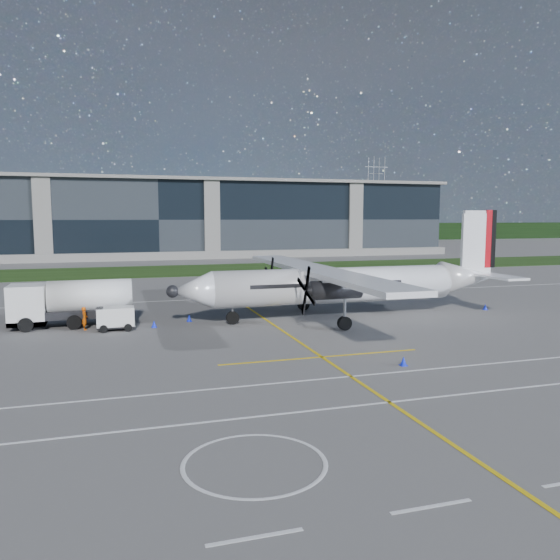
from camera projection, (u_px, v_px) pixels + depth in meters
ground at (178, 276)px, 73.91m from camera, size 400.00×400.00×0.00m
grass_strip at (172, 271)px, 81.51m from camera, size 400.00×18.00×0.04m
terminal_building at (155, 220)px, 111.08m from camera, size 120.00×20.00×15.00m
tree_line at (141, 234)px, 168.62m from camera, size 400.00×6.00×6.00m
pylon_east at (376, 198)px, 201.33m from camera, size 9.00×4.60×30.00m
yellow_taxiway_centerline at (253, 311)px, 46.26m from camera, size 0.20×70.00×0.01m
white_lane_line at (324, 409)px, 22.58m from camera, size 90.00×0.15×0.01m
turboprop_aircraft at (347, 264)px, 42.78m from camera, size 27.47×28.49×8.55m
fuel_tanker_truck at (63, 304)px, 39.57m from camera, size 9.00×2.92×3.37m
baggage_tug at (116, 319)px, 38.41m from camera, size 2.72×1.63×1.63m
ground_crew_person at (85, 317)px, 38.47m from camera, size 0.60×0.80×1.88m
safety_cone_tail at (485, 307)px, 47.00m from camera, size 0.36×0.36×0.50m
safety_cone_nose_stbd at (189, 318)px, 41.71m from camera, size 0.36×0.36×0.50m
safety_cone_portwing at (403, 361)px, 29.24m from camera, size 0.36×0.36×0.50m
safety_cone_stbdwing at (264, 293)px, 55.63m from camera, size 0.36×0.36×0.50m
safety_cone_fwd at (154, 324)px, 39.42m from camera, size 0.36×0.36×0.50m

